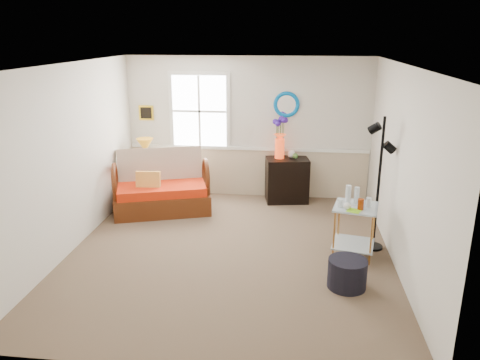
# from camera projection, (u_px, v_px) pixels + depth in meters

# --- Properties ---
(floor) EXTENTS (4.50, 5.00, 0.01)m
(floor) POSITION_uv_depth(u_px,v_px,m) (230.00, 251.00, 6.68)
(floor) COLOR #78624E
(floor) RESTS_ON ground
(ceiling) EXTENTS (4.50, 5.00, 0.01)m
(ceiling) POSITION_uv_depth(u_px,v_px,m) (229.00, 65.00, 5.90)
(ceiling) COLOR white
(ceiling) RESTS_ON walls
(walls) EXTENTS (4.51, 5.01, 2.60)m
(walls) POSITION_uv_depth(u_px,v_px,m) (229.00, 164.00, 6.29)
(walls) COLOR silver
(walls) RESTS_ON floor
(wainscot) EXTENTS (4.46, 0.02, 0.90)m
(wainscot) POSITION_uv_depth(u_px,v_px,m) (248.00, 172.00, 8.90)
(wainscot) COLOR #C0AC8B
(wainscot) RESTS_ON walls
(chair_rail) EXTENTS (4.46, 0.04, 0.06)m
(chair_rail) POSITION_uv_depth(u_px,v_px,m) (248.00, 148.00, 8.74)
(chair_rail) COLOR white
(chair_rail) RESTS_ON walls
(window) EXTENTS (1.14, 0.06, 1.44)m
(window) POSITION_uv_depth(u_px,v_px,m) (199.00, 111.00, 8.64)
(window) COLOR white
(window) RESTS_ON walls
(picture) EXTENTS (0.28, 0.03, 0.28)m
(picture) POSITION_uv_depth(u_px,v_px,m) (146.00, 113.00, 8.78)
(picture) COLOR gold
(picture) RESTS_ON walls
(mirror) EXTENTS (0.47, 0.07, 0.47)m
(mirror) POSITION_uv_depth(u_px,v_px,m) (286.00, 104.00, 8.43)
(mirror) COLOR #0173C7
(mirror) RESTS_ON walls
(loveseat) EXTENTS (1.81, 1.36, 1.05)m
(loveseat) POSITION_uv_depth(u_px,v_px,m) (161.00, 182.00, 8.06)
(loveseat) COLOR #502711
(loveseat) RESTS_ON floor
(throw_pillow) EXTENTS (0.42, 0.13, 0.41)m
(throw_pillow) POSITION_uv_depth(u_px,v_px,m) (148.00, 183.00, 7.92)
(throw_pillow) COLOR orange
(throw_pillow) RESTS_ON loveseat
(lamp_stand) EXTENTS (0.37, 0.37, 0.58)m
(lamp_stand) POSITION_uv_depth(u_px,v_px,m) (147.00, 183.00, 8.76)
(lamp_stand) COLOR black
(lamp_stand) RESTS_ON floor
(table_lamp) EXTENTS (0.35, 0.35, 0.56)m
(table_lamp) POSITION_uv_depth(u_px,v_px,m) (146.00, 153.00, 8.63)
(table_lamp) COLOR #B87519
(table_lamp) RESTS_ON lamp_stand
(potted_plant) EXTENTS (0.35, 0.37, 0.25)m
(potted_plant) POSITION_uv_depth(u_px,v_px,m) (153.00, 163.00, 8.62)
(potted_plant) COLOR #3D682A
(potted_plant) RESTS_ON lamp_stand
(cabinet) EXTENTS (0.83, 0.61, 0.81)m
(cabinet) POSITION_uv_depth(u_px,v_px,m) (287.00, 180.00, 8.58)
(cabinet) COLOR black
(cabinet) RESTS_ON floor
(flower_vase) EXTENTS (0.29, 0.29, 0.74)m
(flower_vase) POSITION_uv_depth(u_px,v_px,m) (280.00, 138.00, 8.38)
(flower_vase) COLOR red
(flower_vase) RESTS_ON cabinet
(side_table) EXTENTS (0.68, 0.68, 0.73)m
(side_table) POSITION_uv_depth(u_px,v_px,m) (354.00, 231.00, 6.47)
(side_table) COLOR #C2853D
(side_table) RESTS_ON floor
(tabletop_items) EXTENTS (0.57, 0.57, 0.25)m
(tabletop_items) POSITION_uv_depth(u_px,v_px,m) (355.00, 198.00, 6.30)
(tabletop_items) COLOR silver
(tabletop_items) RESTS_ON side_table
(floor_lamp) EXTENTS (0.36, 0.36, 1.92)m
(floor_lamp) POSITION_uv_depth(u_px,v_px,m) (379.00, 185.00, 6.51)
(floor_lamp) COLOR black
(floor_lamp) RESTS_ON floor
(ottoman) EXTENTS (0.51, 0.51, 0.36)m
(ottoman) POSITION_uv_depth(u_px,v_px,m) (347.00, 273.00, 5.69)
(ottoman) COLOR black
(ottoman) RESTS_ON floor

